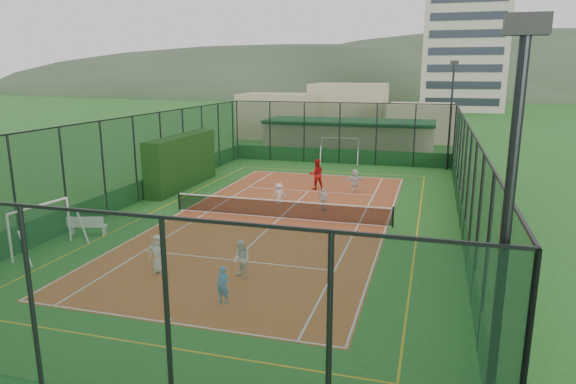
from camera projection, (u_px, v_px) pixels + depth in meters
name	position (u px, v px, depth m)	size (l,w,h in m)	color
ground	(280.00, 218.00, 26.75)	(300.00, 300.00, 0.00)	#2A5C1F
court_slab	(280.00, 218.00, 26.75)	(11.17, 23.97, 0.01)	#B35027
tennis_net	(280.00, 208.00, 26.63)	(11.67, 0.12, 1.06)	black
perimeter_fence	(280.00, 171.00, 26.18)	(18.12, 34.12, 5.00)	black
floodlight_se	(500.00, 292.00, 7.97)	(0.60, 0.26, 8.25)	black
floodlight_ne	(451.00, 116.00, 39.05)	(0.60, 0.26, 8.25)	black
clubhouse	(349.00, 137.00, 46.98)	(15.20, 7.20, 3.15)	tan
apartment_tower	(466.00, 30.00, 96.87)	(15.00, 12.00, 30.00)	beige
distant_hills	(413.00, 95.00, 167.16)	(200.00, 60.00, 24.00)	#384C33
hedge_left	(182.00, 161.00, 33.58)	(1.17, 7.83, 3.42)	black
white_bench	(88.00, 225.00, 23.89)	(1.70, 0.47, 0.96)	white
futsal_goal_near	(41.00, 229.00, 21.61)	(0.90, 3.10, 2.00)	white
futsal_goal_far	(340.00, 150.00, 42.89)	(3.16, 0.92, 2.04)	white
child_near_left	(158.00, 254.00, 19.36)	(0.72, 0.47, 1.48)	silver
child_near_mid	(223.00, 285.00, 16.80)	(0.46, 0.30, 1.27)	#4A86D4
child_near_right	(242.00, 260.00, 18.83)	(0.70, 0.54, 1.43)	white
child_far_left	(279.00, 194.00, 29.23)	(0.81, 0.47, 1.26)	white
child_far_right	(324.00, 199.00, 28.03)	(0.76, 0.32, 1.30)	white
child_far_back	(355.00, 181.00, 32.32)	(1.36, 0.43, 1.47)	white
coach	(316.00, 174.00, 33.05)	(0.96, 0.75, 1.97)	#B51613
tennis_balls	(274.00, 211.00, 28.02)	(5.52, 1.55, 0.07)	#CCE033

